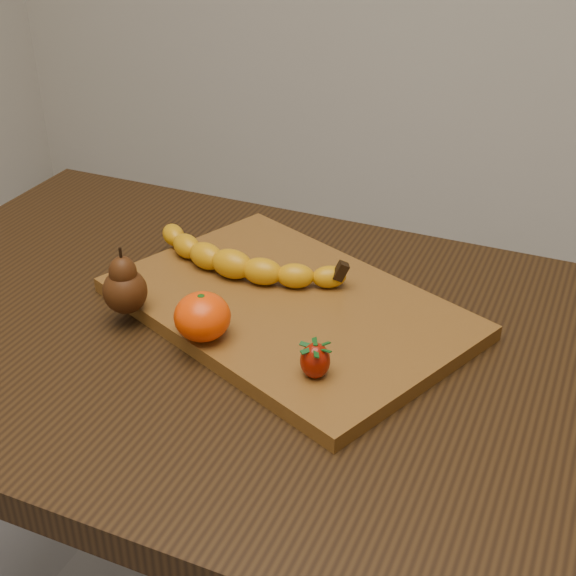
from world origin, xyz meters
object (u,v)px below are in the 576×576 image
at_px(cutting_board, 288,308).
at_px(pear, 124,280).
at_px(table, 221,383).
at_px(mandarin, 202,317).

distance_m(cutting_board, pear, 0.21).
relative_size(table, cutting_board, 2.22).
bearing_deg(table, cutting_board, 35.94).
relative_size(table, pear, 11.42).
bearing_deg(pear, table, 24.13).
height_order(table, cutting_board, cutting_board).
height_order(table, mandarin, mandarin).
xyz_separation_m(cutting_board, pear, (-0.18, -0.10, 0.05)).
bearing_deg(table, mandarin, -77.08).
bearing_deg(cutting_board, table, -121.28).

